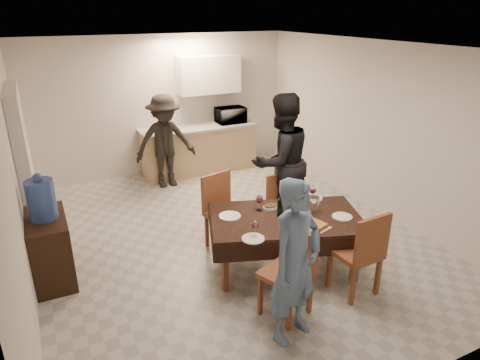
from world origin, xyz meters
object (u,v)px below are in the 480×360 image
object	(u,v)px
water_pitcher	(313,205)
water_jug	(41,200)
person_near	(295,262)
dining_table	(286,219)
savoury_tart	(311,227)
console	(51,249)
wine_bottle	(281,204)
microwave	(231,115)
person_kitchen	(165,142)
person_far	(281,162)

from	to	relation	value
water_pitcher	water_jug	bearing A→B (deg)	160.30
water_jug	person_near	size ratio (longest dim) A/B	0.28
dining_table	water_pitcher	size ratio (longest dim) A/B	9.63
water_jug	savoury_tart	distance (m)	3.04
console	savoury_tart	size ratio (longest dim) A/B	2.25
wine_bottle	person_near	bearing A→B (deg)	-114.44
dining_table	savoury_tart	xyz separation A→B (m)	(0.10, -0.38, 0.06)
console	savoury_tart	bearing A→B (deg)	-27.20
microwave	dining_table	bearing A→B (deg)	75.17
water_jug	person_kitchen	size ratio (longest dim) A/B	0.27
wine_bottle	person_far	world-z (taller)	person_far
dining_table	person_kitchen	distance (m)	3.27
dining_table	person_far	bearing A→B (deg)	81.73
dining_table	water_pitcher	world-z (taller)	water_pitcher
wine_bottle	person_near	world-z (taller)	person_near
savoury_tart	person_near	xyz separation A→B (m)	(-0.65, -0.67, 0.10)
person_kitchen	person_near	bearing A→B (deg)	-90.50
savoury_tart	person_kitchen	distance (m)	3.65
person_near	dining_table	bearing A→B (deg)	44.21
console	savoury_tart	world-z (taller)	console
person_far	person_kitchen	world-z (taller)	person_far
savoury_tart	person_far	world-z (taller)	person_far
wine_bottle	savoury_tart	xyz separation A→B (m)	(0.15, -0.43, -0.13)
person_near	water_pitcher	bearing A→B (deg)	29.87
wine_bottle	person_kitchen	size ratio (longest dim) A/B	0.19
water_jug	person_kitchen	distance (m)	3.05
dining_table	console	distance (m)	2.79
dining_table	person_near	xyz separation A→B (m)	(-0.55, -1.05, 0.16)
wine_bottle	person_kitchen	world-z (taller)	person_kitchen
person_near	person_far	xyz separation A→B (m)	(1.10, 2.10, 0.15)
console	water_pitcher	xyz separation A→B (m)	(2.94, -1.05, 0.40)
microwave	person_near	size ratio (longest dim) A/B	0.34
person_near	person_kitchen	xyz separation A→B (m)	(0.04, 4.27, 0.01)
wine_bottle	person_kitchen	bearing A→B (deg)	98.30
water_jug	person_near	bearing A→B (deg)	-45.15
wine_bottle	person_kitchen	distance (m)	3.21
savoury_tart	person_kitchen	bearing A→B (deg)	99.66
console	wine_bottle	bearing A→B (deg)	-20.56
water_jug	person_near	world-z (taller)	person_near
console	wine_bottle	size ratio (longest dim) A/B	2.74
water_jug	wine_bottle	size ratio (longest dim) A/B	1.44
water_jug	person_far	xyz separation A→B (m)	(3.14, 0.05, -0.05)
water_jug	person_near	distance (m)	2.90
dining_table	person_far	xyz separation A→B (m)	(0.55, 1.05, 0.31)
water_pitcher	microwave	distance (m)	3.78
water_jug	water_pitcher	bearing A→B (deg)	-19.70
dining_table	microwave	world-z (taller)	microwave
microwave	console	bearing A→B (deg)	36.81
dining_table	wine_bottle	bearing A→B (deg)	154.37
water_jug	person_far	distance (m)	3.14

